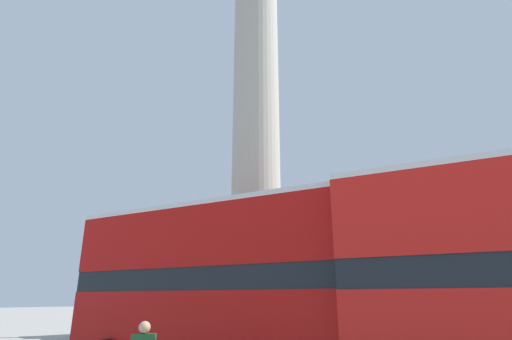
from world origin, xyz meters
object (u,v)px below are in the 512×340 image
(monument_column, at_px, (256,126))
(equestrian_statue, at_px, (118,309))
(bus_a, at_px, (258,281))
(street_lamp, at_px, (241,268))

(monument_column, height_order, equestrian_statue, monument_column)
(monument_column, distance_m, bus_a, 9.64)
(monument_column, xyz_separation_m, street_lamp, (1.28, -3.54, -6.65))
(bus_a, bearing_deg, monument_column, 119.80)
(monument_column, height_order, street_lamp, monument_column)
(monument_column, relative_size, equestrian_statue, 4.70)
(bus_a, height_order, street_lamp, street_lamp)
(street_lamp, bearing_deg, bus_a, -51.01)
(equestrian_statue, bearing_deg, street_lamp, -8.16)
(bus_a, xyz_separation_m, equestrian_statue, (-13.19, 8.32, -0.95))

